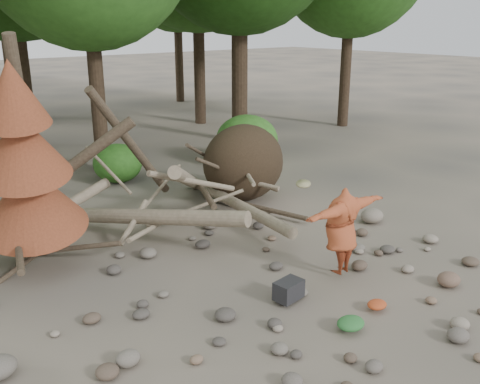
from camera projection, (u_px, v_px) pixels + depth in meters
ground at (287, 290)px, 9.33m from camera, size 120.00×120.00×0.00m
deadfall_pile at (227, 168)px, 13.37m from camera, size 8.55×5.24×3.30m
dead_conifer at (25, 165)px, 9.27m from camera, size 2.06×2.16×4.35m
bush_mid at (118, 163)px, 15.36m from camera, size 1.40×1.40×1.12m
bush_right at (247, 140)px, 17.25m from camera, size 2.00×2.00×1.60m
frisbee_thrower at (342, 230)px, 9.61m from camera, size 2.04×0.57×1.89m
backpack at (289, 293)px, 8.92m from camera, size 0.52×0.37×0.32m
cloth_green at (351, 326)px, 8.10m from camera, size 0.46×0.38×0.17m
cloth_orange at (377, 307)px, 8.67m from camera, size 0.35×0.28×0.13m
boulder_front_right at (449, 279)px, 9.45m from camera, size 0.43×0.39×0.26m
boulder_mid_right at (372, 216)px, 12.39m from camera, size 0.56×0.50×0.33m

